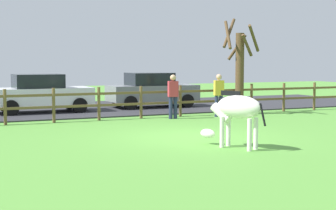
{
  "coord_description": "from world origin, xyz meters",
  "views": [
    {
      "loc": [
        -6.49,
        -12.9,
        2.16
      ],
      "look_at": [
        -0.41,
        0.69,
        0.87
      ],
      "focal_mm": 54.96,
      "sensor_mm": 36.0,
      "label": 1
    }
  ],
  "objects": [
    {
      "name": "bare_tree",
      "position": [
        4.53,
        4.73,
        1.9
      ],
      "size": [
        1.6,
        1.61,
        3.88
      ],
      "color": "#513A23",
      "rests_on": "ground_plane"
    },
    {
      "name": "parked_car_white",
      "position": [
        -2.68,
        8.32,
        0.84
      ],
      "size": [
        4.03,
        1.94,
        1.56
      ],
      "color": "white",
      "rests_on": "parking_asphalt"
    },
    {
      "name": "paddock_fence",
      "position": [
        -0.4,
        5.0,
        0.68
      ],
      "size": [
        21.31,
        0.11,
        1.2
      ],
      "color": "brown",
      "rests_on": "ground_plane"
    },
    {
      "name": "ground_plane",
      "position": [
        0.0,
        0.0,
        0.0
      ],
      "size": [
        60.0,
        60.0,
        0.0
      ],
      "primitive_type": "plane",
      "color": "#549338"
    },
    {
      "name": "parked_car_grey",
      "position": [
        2.33,
        8.61,
        0.84
      ],
      "size": [
        4.02,
        1.91,
        1.56
      ],
      "color": "slate",
      "rests_on": "parking_asphalt"
    },
    {
      "name": "zebra",
      "position": [
        0.16,
        -2.13,
        0.93
      ],
      "size": [
        1.05,
        1.81,
        1.41
      ],
      "color": "white",
      "rests_on": "ground_plane"
    },
    {
      "name": "parking_asphalt",
      "position": [
        0.0,
        9.3,
        0.03
      ],
      "size": [
        28.0,
        7.4,
        0.05
      ],
      "primitive_type": "cube",
      "color": "#2D2D33",
      "rests_on": "ground_plane"
    },
    {
      "name": "visitor_right_of_tree",
      "position": [
        1.43,
        4.34,
        0.91
      ],
      "size": [
        0.39,
        0.27,
        1.64
      ],
      "color": "#232847",
      "rests_on": "ground_plane"
    },
    {
      "name": "visitor_left_of_tree",
      "position": [
        3.35,
        4.29,
        0.91
      ],
      "size": [
        0.39,
        0.28,
        1.64
      ],
      "color": "#232847",
      "rests_on": "ground_plane"
    }
  ]
}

